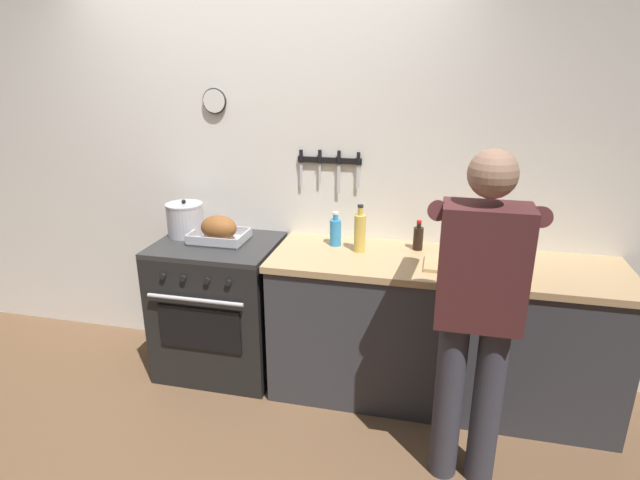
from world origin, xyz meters
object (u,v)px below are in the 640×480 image
Objects in this scene: person_cook at (478,303)px; cutting_board at (457,265)px; stock_pot at (185,219)px; bottle_cooking_oil at (360,232)px; bottle_soy_sauce at (418,238)px; stove at (220,306)px; roasting_pan at (219,230)px; bottle_dish_soap at (335,232)px.

cutting_board is (-0.08, 0.55, -0.04)m from person_cook.
stock_pot is 1.16m from bottle_cooking_oil.
stock_pot is 1.31× the size of bottle_soy_sauce.
person_cook is at bearing -21.64° from stock_pot.
stove is 1.37m from bottle_soy_sauce.
bottle_dish_soap reaches higher than roasting_pan.
bottle_soy_sauce is 0.51m from bottle_dish_soap.
person_cook is at bearing -46.08° from bottle_cooking_oil.
stock_pot is at bearing 174.51° from cutting_board.
bottle_cooking_oil is at bearing -2.05° from stock_pot.
bottle_dish_soap reaches higher than bottle_soy_sauce.
bottle_soy_sauce is (1.50, 0.07, -0.03)m from stock_pot.
stock_pot is at bearing 159.37° from stove.
person_cook is 4.72× the size of roasting_pan.
bottle_dish_soap reaches higher than cutting_board.
bottle_cooking_oil is (-0.34, -0.11, 0.05)m from bottle_soy_sauce.
bottle_cooking_oil is at bearing -161.69° from bottle_soy_sauce.
person_cook reaches higher than bottle_cooking_oil.
bottle_cooking_oil reaches higher than roasting_pan.
bottle_soy_sauce is at bearing 2.72° from stock_pot.
bottle_dish_soap is at bearing 164.82° from cutting_board.
stock_pot is at bearing 61.29° from person_cook.
bottle_dish_soap is (-0.82, 0.75, 0.04)m from person_cook.
cutting_board is at bearing 1.32° from person_cook.
bottle_soy_sauce is at bearing 4.35° from bottle_dish_soap.
stock_pot reaches higher than bottle_soy_sauce.
person_cook is 5.69× the size of bottle_cooking_oil.
stove is 0.62m from stock_pot.
bottle_dish_soap is (0.75, 0.13, 0.54)m from stove.
stove is 0.93m from bottle_dish_soap.
stock_pot is 0.67× the size of cutting_board.
stove is at bearing -20.63° from stock_pot.
bottle_dish_soap is at bearing 7.88° from roasting_pan.
roasting_pan is 1.64× the size of bottle_dish_soap.
bottle_cooking_oil is (-0.57, 0.13, 0.11)m from cutting_board.
stock_pot is at bearing -178.11° from bottle_dish_soap.
person_cook is at bearing -21.80° from stove.
cutting_board is at bearing -15.18° from bottle_dish_soap.
roasting_pan is at bearing -14.58° from stock_pot.
bottle_cooking_oil is 0.18m from bottle_dish_soap.
person_cook reaches higher than stove.
stock_pot reaches higher than roasting_pan.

